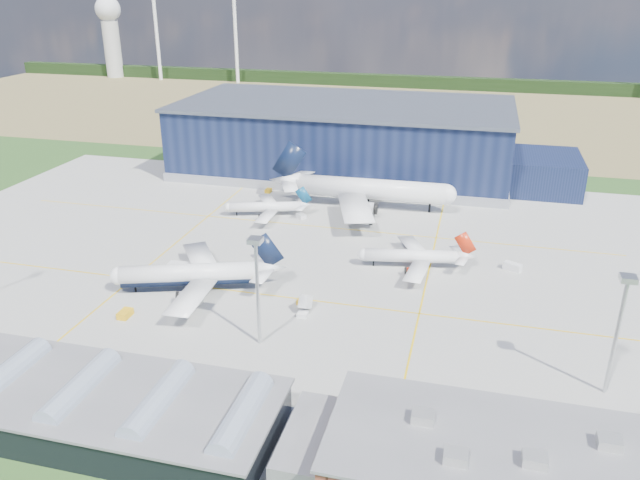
# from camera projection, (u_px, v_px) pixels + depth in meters

# --- Properties ---
(ground) EXTENTS (600.00, 600.00, 0.00)m
(ground) POSITION_uv_depth(u_px,v_px,m) (262.00, 275.00, 155.11)
(ground) COLOR #264A1C
(ground) RESTS_ON ground
(apron) EXTENTS (220.00, 160.00, 0.08)m
(apron) POSITION_uv_depth(u_px,v_px,m) (275.00, 258.00, 164.04)
(apron) COLOR gray
(apron) RESTS_ON ground
(farmland) EXTENTS (600.00, 220.00, 0.01)m
(farmland) POSITION_uv_depth(u_px,v_px,m) (392.00, 110.00, 351.59)
(farmland) COLOR #917C4E
(farmland) RESTS_ON ground
(treeline) EXTENTS (600.00, 8.00, 8.00)m
(treeline) POSITION_uv_depth(u_px,v_px,m) (409.00, 82.00, 421.49)
(treeline) COLOR black
(treeline) RESTS_ON ground
(horizon_dressing) EXTENTS (440.20, 18.00, 70.00)m
(horizon_dressing) POSITION_uv_depth(u_px,v_px,m) (145.00, 30.00, 448.85)
(horizon_dressing) COLOR white
(horizon_dressing) RESTS_ON ground
(hangar) EXTENTS (145.00, 62.00, 26.10)m
(hangar) POSITION_uv_depth(u_px,v_px,m) (352.00, 141.00, 234.65)
(hangar) COLOR #101A38
(hangar) RESTS_ON ground
(ops_building) EXTENTS (46.00, 23.00, 10.90)m
(ops_building) POSITION_uv_depth(u_px,v_px,m) (491.00, 469.00, 87.01)
(ops_building) COLOR brown
(ops_building) RESTS_ON ground
(glass_concourse) EXTENTS (78.00, 23.00, 8.60)m
(glass_concourse) POSITION_uv_depth(u_px,v_px,m) (102.00, 406.00, 101.59)
(glass_concourse) COLOR black
(glass_concourse) RESTS_ON ground
(light_mast_center) EXTENTS (2.60, 2.60, 23.00)m
(light_mast_center) POSITION_uv_depth(u_px,v_px,m) (257.00, 274.00, 120.05)
(light_mast_center) COLOR #B1B4B8
(light_mast_center) RESTS_ON ground
(light_mast_east) EXTENTS (2.60, 2.60, 23.00)m
(light_mast_east) POSITION_uv_depth(u_px,v_px,m) (620.00, 316.00, 105.09)
(light_mast_east) COLOR #B1B4B8
(light_mast_east) RESTS_ON ground
(airliner_navy) EXTENTS (52.41, 51.86, 13.50)m
(airliner_navy) POSITION_uv_depth(u_px,v_px,m) (189.00, 264.00, 144.89)
(airliner_navy) COLOR white
(airliner_navy) RESTS_ON ground
(airliner_red) EXTENTS (35.02, 34.49, 9.86)m
(airliner_red) POSITION_uv_depth(u_px,v_px,m) (411.00, 250.00, 157.17)
(airliner_red) COLOR white
(airliner_red) RESTS_ON ground
(airliner_widebody) EXTENTS (61.96, 60.67, 19.77)m
(airliner_widebody) POSITION_uv_depth(u_px,v_px,m) (371.00, 179.00, 196.46)
(airliner_widebody) COLOR white
(airliner_widebody) RESTS_ON ground
(airliner_regional) EXTENTS (34.38, 33.97, 9.05)m
(airliner_regional) POSITION_uv_depth(u_px,v_px,m) (264.00, 202.00, 192.13)
(airliner_regional) COLOR white
(airliner_regional) RESTS_ON ground
(gse_tug_a) EXTENTS (2.23, 3.64, 1.52)m
(gse_tug_a) POSITION_uv_depth(u_px,v_px,m) (125.00, 314.00, 135.38)
(gse_tug_a) COLOR #F1AF14
(gse_tug_a) RESTS_ON ground
(gse_tug_b) EXTENTS (2.09, 2.93, 1.21)m
(gse_tug_b) POSITION_uv_depth(u_px,v_px,m) (302.00, 301.00, 141.21)
(gse_tug_b) COLOR #F1AF14
(gse_tug_b) RESTS_ON ground
(gse_van_a) EXTENTS (6.01, 2.90, 2.56)m
(gse_van_a) POSITION_uv_depth(u_px,v_px,m) (180.00, 268.00, 155.86)
(gse_van_a) COLOR white
(gse_van_a) RESTS_ON ground
(gse_van_b) EXTENTS (4.84, 3.79, 2.02)m
(gse_van_b) POSITION_uv_depth(u_px,v_px,m) (512.00, 267.00, 156.97)
(gse_van_b) COLOR white
(gse_van_b) RESTS_ON ground
(gse_tug_c) EXTENTS (1.84, 2.93, 1.27)m
(gse_tug_c) POSITION_uv_depth(u_px,v_px,m) (268.00, 191.00, 214.74)
(gse_tug_c) COLOR #F1AF14
(gse_tug_c) RESTS_ON ground
(gse_cart_b) EXTENTS (3.72, 3.70, 1.36)m
(gse_cart_b) POSITION_uv_depth(u_px,v_px,m) (301.00, 216.00, 191.62)
(gse_cart_b) COLOR white
(gse_cart_b) RESTS_ON ground
(gse_van_c) EXTENTS (4.75, 2.91, 2.13)m
(gse_van_c) POSITION_uv_depth(u_px,v_px,m) (425.00, 416.00, 103.33)
(gse_van_c) COLOR white
(gse_van_c) RESTS_ON ground
(airstair) EXTENTS (2.14, 4.68, 2.92)m
(airstair) POSITION_uv_depth(u_px,v_px,m) (306.00, 305.00, 137.60)
(airstair) COLOR white
(airstair) RESTS_ON ground
(car_b) EXTENTS (3.66, 2.36, 1.14)m
(car_b) POSITION_uv_depth(u_px,v_px,m) (323.00, 409.00, 105.64)
(car_b) COLOR #99999E
(car_b) RESTS_ON ground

